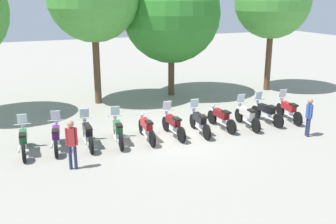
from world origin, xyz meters
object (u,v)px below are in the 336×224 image
(motorcycle_1, at_px, (56,136))
(motorcycle_10, at_px, (288,110))
(motorcycle_7, at_px, (221,118))
(tree_3, at_px, (273,1))
(motorcycle_0, at_px, (24,140))
(motorcycle_9, at_px, (266,112))
(person_0, at_px, (309,115))
(tree_2, at_px, (171,14))
(motorcycle_5, at_px, (173,124))
(motorcycle_6, at_px, (199,122))
(motorcycle_3, at_px, (118,131))
(motorcycle_4, at_px, (146,128))
(motorcycle_8, at_px, (247,116))
(person_1, at_px, (72,141))
(motorcycle_2, at_px, (88,133))

(motorcycle_1, distance_m, motorcycle_10, 10.51)
(motorcycle_7, height_order, tree_3, tree_3)
(motorcycle_0, height_order, motorcycle_9, same)
(person_0, relative_size, tree_2, 0.22)
(motorcycle_5, xyz_separation_m, motorcycle_6, (1.17, -0.12, 0.00))
(motorcycle_7, height_order, motorcycle_10, motorcycle_10)
(motorcycle_10, distance_m, tree_3, 7.97)
(motorcycle_1, height_order, motorcycle_5, same)
(motorcycle_3, bearing_deg, motorcycle_1, 90.82)
(motorcycle_0, distance_m, motorcycle_4, 4.68)
(motorcycle_5, relative_size, tree_3, 0.29)
(motorcycle_0, bearing_deg, motorcycle_5, -89.61)
(person_0, xyz_separation_m, tree_2, (-2.38, 8.78, 3.72))
(motorcycle_8, bearing_deg, motorcycle_4, 92.98)
(motorcycle_5, height_order, tree_3, tree_3)
(motorcycle_4, distance_m, motorcycle_5, 1.16)
(motorcycle_6, relative_size, motorcycle_7, 1.00)
(motorcycle_10, bearing_deg, motorcycle_1, 95.96)
(motorcycle_6, relative_size, person_1, 1.27)
(motorcycle_1, bearing_deg, motorcycle_3, -87.55)
(motorcycle_0, bearing_deg, motorcycle_2, -89.34)
(motorcycle_5, distance_m, tree_2, 8.26)
(tree_2, bearing_deg, motorcycle_2, -134.73)
(motorcycle_4, xyz_separation_m, tree_3, (9.94, 5.47, 4.86))
(motorcycle_6, height_order, person_1, person_1)
(motorcycle_8, xyz_separation_m, motorcycle_9, (1.16, 0.15, 0.00))
(tree_2, relative_size, tree_3, 0.97)
(person_0, xyz_separation_m, person_1, (-9.56, 0.50, 0.08))
(motorcycle_0, relative_size, motorcycle_9, 1.00)
(motorcycle_2, height_order, motorcycle_7, motorcycle_2)
(motorcycle_2, bearing_deg, motorcycle_4, -92.63)
(motorcycle_5, bearing_deg, motorcycle_9, -91.13)
(motorcycle_8, bearing_deg, motorcycle_0, 91.71)
(motorcycle_3, bearing_deg, tree_3, -56.53)
(motorcycle_3, height_order, motorcycle_5, same)
(motorcycle_5, height_order, motorcycle_10, same)
(motorcycle_8, bearing_deg, tree_2, 11.48)
(motorcycle_8, bearing_deg, motorcycle_1, 91.33)
(motorcycle_9, bearing_deg, motorcycle_7, 84.49)
(motorcycle_10, relative_size, person_1, 1.26)
(motorcycle_0, xyz_separation_m, motorcycle_5, (5.83, -0.41, 0.00))
(motorcycle_3, relative_size, person_0, 1.36)
(tree_3, bearing_deg, motorcycle_3, -154.20)
(motorcycle_0, height_order, motorcycle_5, same)
(motorcycle_8, relative_size, person_1, 1.27)
(tree_2, bearing_deg, motorcycle_6, -103.44)
(person_0, distance_m, tree_2, 9.83)
(motorcycle_3, xyz_separation_m, motorcycle_4, (1.16, -0.10, -0.01))
(motorcycle_2, distance_m, motorcycle_8, 7.01)
(motorcycle_3, distance_m, motorcycle_4, 1.17)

